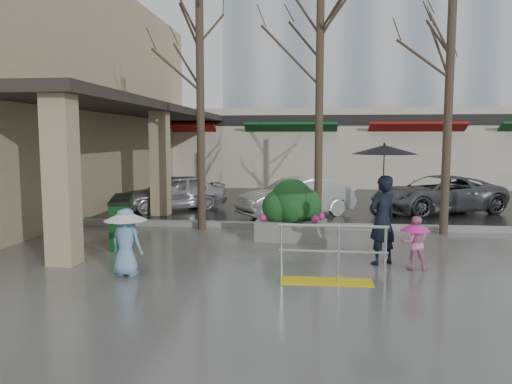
% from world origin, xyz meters
% --- Properties ---
extents(ground, '(120.00, 120.00, 0.00)m').
position_xyz_m(ground, '(0.00, 0.00, 0.00)').
color(ground, '#51514F').
rests_on(ground, ground).
extents(street_asphalt, '(120.00, 36.00, 0.01)m').
position_xyz_m(street_asphalt, '(0.00, 22.00, 0.01)').
color(street_asphalt, black).
rests_on(street_asphalt, ground).
extents(curb, '(120.00, 0.30, 0.15)m').
position_xyz_m(curb, '(0.00, 4.00, 0.07)').
color(curb, gray).
rests_on(curb, ground).
extents(near_building, '(6.00, 18.00, 8.00)m').
position_xyz_m(near_building, '(-9.00, 8.00, 4.00)').
color(near_building, tan).
rests_on(near_building, ground).
extents(canopy_slab, '(2.80, 18.00, 0.25)m').
position_xyz_m(canopy_slab, '(-4.80, 8.00, 3.62)').
color(canopy_slab, '#2D2823').
rests_on(canopy_slab, pillar_front).
extents(pillar_front, '(0.55, 0.55, 3.50)m').
position_xyz_m(pillar_front, '(-3.90, -0.50, 1.75)').
color(pillar_front, tan).
rests_on(pillar_front, ground).
extents(pillar_back, '(0.55, 0.55, 3.50)m').
position_xyz_m(pillar_back, '(-3.90, 6.00, 1.75)').
color(pillar_back, tan).
rests_on(pillar_back, ground).
extents(storefront_row, '(34.00, 6.74, 4.00)m').
position_xyz_m(storefront_row, '(2.00, 17.97, 2.01)').
color(storefront_row, beige).
rests_on(storefront_row, ground).
extents(office_tower, '(18.00, 12.00, 25.00)m').
position_xyz_m(office_tower, '(4.00, 30.00, 12.50)').
color(office_tower, '#8C99A8').
rests_on(office_tower, ground).
extents(handrail, '(1.90, 0.50, 1.03)m').
position_xyz_m(handrail, '(1.36, -1.20, 0.38)').
color(handrail, yellow).
rests_on(handrail, ground).
extents(tree_west, '(3.20, 3.20, 6.80)m').
position_xyz_m(tree_west, '(-2.00, 3.60, 5.08)').
color(tree_west, '#382B21').
rests_on(tree_west, ground).
extents(tree_midwest, '(3.20, 3.20, 7.00)m').
position_xyz_m(tree_midwest, '(1.20, 3.60, 5.23)').
color(tree_midwest, '#382B21').
rests_on(tree_midwest, ground).
extents(tree_mideast, '(3.20, 3.20, 6.50)m').
position_xyz_m(tree_mideast, '(4.50, 3.60, 4.86)').
color(tree_mideast, '#382B21').
rests_on(tree_mideast, ground).
extents(woman, '(1.31, 1.31, 2.43)m').
position_xyz_m(woman, '(2.43, 0.19, 1.43)').
color(woman, black).
rests_on(woman, ground).
extents(child_pink, '(0.57, 0.57, 1.04)m').
position_xyz_m(child_pink, '(3.00, -0.15, 0.59)').
color(child_pink, pink).
rests_on(child_pink, ground).
extents(child_blue, '(0.78, 0.78, 1.25)m').
position_xyz_m(child_blue, '(-2.35, -1.18, 0.76)').
color(child_blue, '#75A2D0').
rests_on(child_blue, ground).
extents(planter, '(1.77, 1.04, 1.53)m').
position_xyz_m(planter, '(0.54, 2.44, 0.73)').
color(planter, slate).
rests_on(planter, ground).
extents(news_boxes, '(1.00, 2.03, 1.11)m').
position_xyz_m(news_boxes, '(-3.51, 1.59, 0.55)').
color(news_boxes, '#0E3E16').
rests_on(news_boxes, ground).
extents(car_a, '(3.90, 3.30, 1.26)m').
position_xyz_m(car_a, '(-3.81, 7.16, 0.63)').
color(car_a, '#AFAEB3').
rests_on(car_a, ground).
extents(car_b, '(3.92, 3.24, 1.26)m').
position_xyz_m(car_b, '(0.56, 6.13, 0.63)').
color(car_b, silver).
rests_on(car_b, ground).
extents(car_c, '(4.99, 3.72, 1.26)m').
position_xyz_m(car_c, '(5.27, 7.51, 0.63)').
color(car_c, '#525459').
rests_on(car_c, ground).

